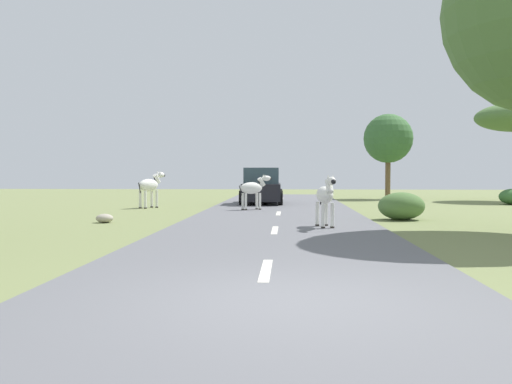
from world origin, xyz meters
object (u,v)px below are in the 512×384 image
object	(u,v)px
zebra_0	(326,196)
zebra_1	(253,188)
bush_0	(401,206)
rock_1	(105,218)
zebra_2	(150,186)
tree_3	(388,139)
car_0	(262,187)

from	to	relation	value
zebra_0	zebra_1	world-z (taller)	zebra_0
bush_0	rock_1	xyz separation A→B (m)	(-9.45, -1.60, -0.32)
zebra_2	zebra_1	bearing A→B (deg)	7.85
zebra_1	tree_3	world-z (taller)	tree_3
zebra_2	car_0	bearing A→B (deg)	58.22
zebra_1	zebra_2	distance (m)	4.94
zebra_2	tree_3	xyz separation A→B (m)	(11.98, 9.14, 2.56)
zebra_1	bush_0	world-z (taller)	zebra_1
zebra_2	bush_0	world-z (taller)	zebra_2
zebra_1	zebra_0	bearing A→B (deg)	-14.60
zebra_0	bush_0	bearing A→B (deg)	-141.27
zebra_0	tree_3	world-z (taller)	tree_3
bush_0	car_0	bearing A→B (deg)	120.55
tree_3	zebra_1	bearing A→B (deg)	-124.16
zebra_2	car_0	distance (m)	5.59
zebra_0	zebra_2	size ratio (longest dim) A/B	0.93
zebra_2	car_0	size ratio (longest dim) A/B	0.38
tree_3	rock_1	bearing A→B (deg)	-125.36
zebra_2	bush_0	bearing A→B (deg)	-2.51
car_0	tree_3	size ratio (longest dim) A/B	0.87
zebra_0	car_0	distance (m)	11.89
tree_3	rock_1	xyz separation A→B (m)	(-11.62, -16.37, -3.41)
car_0	rock_1	distance (m)	11.05
zebra_0	rock_1	distance (m)	6.97
car_0	rock_1	bearing A→B (deg)	-114.93
zebra_1	tree_3	size ratio (longest dim) A/B	0.29
zebra_2	rock_1	distance (m)	7.28
zebra_2	tree_3	size ratio (longest dim) A/B	0.33
zebra_1	car_0	xyz separation A→B (m)	(0.14, 4.51, -0.07)
bush_0	rock_1	distance (m)	9.59
car_0	bush_0	world-z (taller)	car_0
zebra_2	tree_3	distance (m)	15.28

